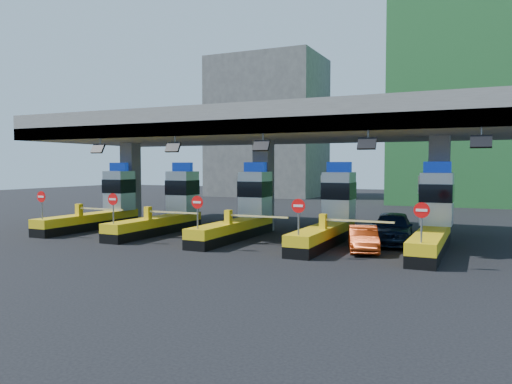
% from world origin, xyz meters
% --- Properties ---
extents(ground, '(120.00, 120.00, 0.00)m').
position_xyz_m(ground, '(0.00, 0.00, 0.00)').
color(ground, black).
rests_on(ground, ground).
extents(toll_canopy, '(28.00, 12.09, 7.00)m').
position_xyz_m(toll_canopy, '(0.00, 2.87, 6.13)').
color(toll_canopy, slate).
rests_on(toll_canopy, ground).
extents(toll_lane_far_left, '(4.43, 8.00, 4.16)m').
position_xyz_m(toll_lane_far_left, '(-10.00, 0.28, 1.40)').
color(toll_lane_far_left, black).
rests_on(toll_lane_far_left, ground).
extents(toll_lane_left, '(4.43, 8.00, 4.16)m').
position_xyz_m(toll_lane_left, '(-5.00, 0.28, 1.40)').
color(toll_lane_left, black).
rests_on(toll_lane_left, ground).
extents(toll_lane_center, '(4.43, 8.00, 4.16)m').
position_xyz_m(toll_lane_center, '(0.00, 0.28, 1.40)').
color(toll_lane_center, black).
rests_on(toll_lane_center, ground).
extents(toll_lane_right, '(4.43, 8.00, 4.16)m').
position_xyz_m(toll_lane_right, '(5.00, 0.28, 1.40)').
color(toll_lane_right, black).
rests_on(toll_lane_right, ground).
extents(toll_lane_far_right, '(4.43, 8.00, 4.16)m').
position_xyz_m(toll_lane_far_right, '(10.00, 0.28, 1.40)').
color(toll_lane_far_right, black).
rests_on(toll_lane_far_right, ground).
extents(bg_building_scaffold, '(18.00, 12.00, 28.00)m').
position_xyz_m(bg_building_scaffold, '(12.00, 32.00, 14.00)').
color(bg_building_scaffold, '#1E5926').
rests_on(bg_building_scaffold, ground).
extents(bg_building_concrete, '(14.00, 10.00, 18.00)m').
position_xyz_m(bg_building_concrete, '(-14.00, 36.00, 9.00)').
color(bg_building_concrete, '#4C4C49').
rests_on(bg_building_concrete, ground).
extents(van, '(2.52, 5.02, 1.64)m').
position_xyz_m(van, '(7.98, 1.03, 0.82)').
color(van, black).
rests_on(van, ground).
extents(red_car, '(2.21, 3.81, 1.19)m').
position_xyz_m(red_car, '(7.12, -1.72, 0.59)').
color(red_car, '#952B0B').
rests_on(red_car, ground).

